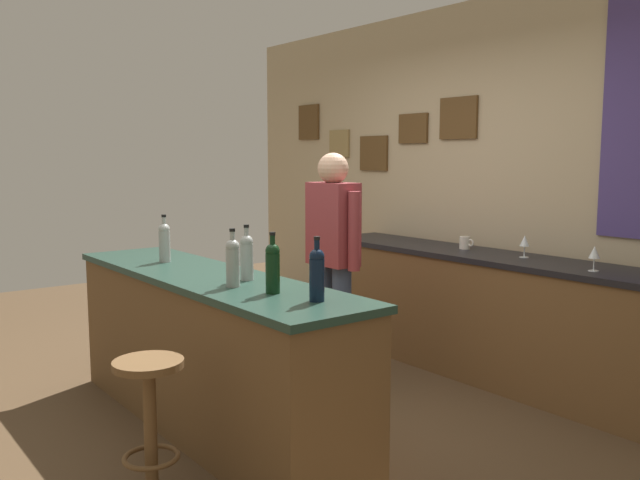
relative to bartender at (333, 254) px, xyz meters
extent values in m
plane|color=#4C3823|center=(0.10, -0.61, -0.94)|extent=(10.00, 10.00, 0.00)
cube|color=tan|center=(0.10, 1.42, 0.46)|extent=(6.00, 0.06, 2.80)
cube|color=brown|center=(-2.10, 1.37, 1.01)|extent=(0.33, 0.02, 0.35)
cube|color=#997F4C|center=(-1.60, 1.37, 0.78)|extent=(0.28, 0.02, 0.26)
cube|color=brown|center=(-1.10, 1.37, 0.69)|extent=(0.36, 0.02, 0.32)
cube|color=brown|center=(-0.60, 1.37, 0.90)|extent=(0.33, 0.02, 0.25)
cube|color=brown|center=(-0.10, 1.37, 0.96)|extent=(0.38, 0.02, 0.33)
cube|color=brown|center=(0.10, -1.01, -0.50)|extent=(2.47, 0.57, 0.88)
cube|color=#1E382D|center=(0.10, -1.01, -0.04)|extent=(2.52, 0.60, 0.04)
cube|color=brown|center=(0.50, 1.04, -0.51)|extent=(2.97, 0.53, 0.86)
cube|color=black|center=(0.50, 1.04, -0.06)|extent=(3.03, 0.56, 0.04)
cylinder|color=#384766|center=(0.10, 0.00, -0.51)|extent=(0.13, 0.13, 0.86)
cylinder|color=#384766|center=(-0.10, 0.00, -0.51)|extent=(0.13, 0.13, 0.86)
cube|color=maroon|center=(0.00, 0.00, 0.20)|extent=(0.36, 0.20, 0.56)
sphere|color=tan|center=(0.00, 0.00, 0.58)|extent=(0.21, 0.21, 0.21)
cylinder|color=maroon|center=(0.22, 0.00, 0.17)|extent=(0.08, 0.08, 0.52)
cylinder|color=maroon|center=(-0.22, 0.00, 0.17)|extent=(0.08, 0.08, 0.52)
cylinder|color=brown|center=(0.71, -1.65, -0.61)|extent=(0.06, 0.06, 0.65)
torus|color=brown|center=(0.71, -1.65, -0.72)|extent=(0.26, 0.26, 0.02)
cylinder|color=brown|center=(0.71, -1.65, -0.27)|extent=(0.32, 0.32, 0.03)
cylinder|color=#999E99|center=(-0.47, -1.01, 0.08)|extent=(0.07, 0.07, 0.20)
sphere|color=#999E99|center=(-0.47, -1.01, 0.20)|extent=(0.07, 0.07, 0.07)
cylinder|color=#999E99|center=(-0.47, -1.01, 0.23)|extent=(0.03, 0.03, 0.09)
cylinder|color=black|center=(-0.47, -1.01, 0.28)|extent=(0.03, 0.03, 0.02)
cylinder|color=#999E99|center=(0.40, -0.93, 0.08)|extent=(0.07, 0.07, 0.20)
sphere|color=#999E99|center=(0.40, -0.93, 0.20)|extent=(0.07, 0.07, 0.07)
cylinder|color=#999E99|center=(0.40, -0.93, 0.23)|extent=(0.03, 0.03, 0.09)
cylinder|color=black|center=(0.40, -0.93, 0.28)|extent=(0.03, 0.03, 0.02)
cylinder|color=#999E99|center=(0.52, -1.08, 0.08)|extent=(0.07, 0.07, 0.20)
sphere|color=#999E99|center=(0.52, -1.08, 0.20)|extent=(0.07, 0.07, 0.07)
cylinder|color=#999E99|center=(0.52, -1.08, 0.23)|extent=(0.03, 0.03, 0.09)
cylinder|color=black|center=(0.52, -1.08, 0.28)|extent=(0.03, 0.03, 0.02)
cylinder|color=black|center=(0.78, -1.01, 0.08)|extent=(0.07, 0.07, 0.20)
sphere|color=black|center=(0.78, -1.01, 0.20)|extent=(0.07, 0.07, 0.07)
cylinder|color=black|center=(0.78, -1.01, 0.23)|extent=(0.03, 0.03, 0.09)
cylinder|color=black|center=(0.78, -1.01, 0.28)|extent=(0.03, 0.03, 0.02)
cylinder|color=black|center=(1.06, -0.95, 0.08)|extent=(0.07, 0.07, 0.20)
sphere|color=black|center=(1.06, -0.95, 0.20)|extent=(0.07, 0.07, 0.07)
cylinder|color=black|center=(1.06, -0.95, 0.23)|extent=(0.03, 0.03, 0.09)
cylinder|color=black|center=(1.06, -0.95, 0.28)|extent=(0.03, 0.03, 0.02)
cylinder|color=silver|center=(0.76, 1.09, -0.03)|extent=(0.06, 0.06, 0.00)
cylinder|color=silver|center=(0.76, 1.09, 0.01)|extent=(0.01, 0.01, 0.07)
cone|color=silver|center=(0.76, 1.09, 0.08)|extent=(0.07, 0.07, 0.08)
cylinder|color=silver|center=(1.35, 0.95, -0.03)|extent=(0.06, 0.06, 0.00)
cylinder|color=silver|center=(1.35, 0.95, 0.01)|extent=(0.01, 0.01, 0.07)
cone|color=silver|center=(1.35, 0.95, 0.08)|extent=(0.07, 0.07, 0.08)
cylinder|color=silver|center=(0.22, 1.10, 0.01)|extent=(0.08, 0.08, 0.09)
torus|color=silver|center=(0.28, 1.10, 0.02)|extent=(0.06, 0.01, 0.06)
camera|label=1|loc=(3.49, -2.81, 0.66)|focal=37.37mm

